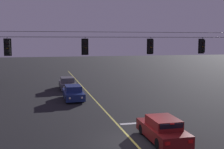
# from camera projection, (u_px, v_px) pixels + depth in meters

# --- Properties ---
(ground_plane) EXTENTS (180.00, 180.00, 0.00)m
(ground_plane) POSITION_uv_depth(u_px,v_px,m) (134.00, 143.00, 16.98)
(ground_plane) COLOR black
(lane_centre_stripe) EXTENTS (0.14, 60.00, 0.01)m
(lane_centre_stripe) POSITION_uv_depth(u_px,v_px,m) (99.00, 104.00, 26.99)
(lane_centre_stripe) COLOR #D1C64C
(lane_centre_stripe) RESTS_ON ground
(stop_bar_paint) EXTENTS (3.40, 0.36, 0.01)m
(stop_bar_paint) POSITION_uv_depth(u_px,v_px,m) (143.00, 123.00, 21.07)
(stop_bar_paint) COLOR silver
(stop_bar_paint) RESTS_ON ground
(signal_span_assembly) EXTENTS (21.43, 0.32, 7.46)m
(signal_span_assembly) POSITION_uv_depth(u_px,v_px,m) (115.00, 68.00, 20.75)
(signal_span_assembly) COLOR #423021
(signal_span_assembly) RESTS_ON ground
(traffic_light_leftmost) EXTENTS (0.48, 0.41, 1.22)m
(traffic_light_leftmost) POSITION_uv_depth(u_px,v_px,m) (7.00, 47.00, 18.87)
(traffic_light_leftmost) COLOR black
(traffic_light_left_inner) EXTENTS (0.48, 0.41, 1.22)m
(traffic_light_left_inner) POSITION_uv_depth(u_px,v_px,m) (85.00, 47.00, 20.05)
(traffic_light_left_inner) COLOR black
(traffic_light_centre) EXTENTS (0.48, 0.41, 1.22)m
(traffic_light_centre) POSITION_uv_depth(u_px,v_px,m) (151.00, 46.00, 21.17)
(traffic_light_centre) COLOR black
(traffic_light_right_inner) EXTENTS (0.48, 0.41, 1.22)m
(traffic_light_right_inner) POSITION_uv_depth(u_px,v_px,m) (202.00, 46.00, 22.14)
(traffic_light_right_inner) COLOR black
(car_waiting_near_lane) EXTENTS (1.80, 4.33, 1.39)m
(car_waiting_near_lane) POSITION_uv_depth(u_px,v_px,m) (163.00, 130.00, 17.27)
(car_waiting_near_lane) COLOR maroon
(car_waiting_near_lane) RESTS_ON ground
(car_oncoming_lead) EXTENTS (1.80, 4.42, 1.39)m
(car_oncoming_lead) POSITION_uv_depth(u_px,v_px,m) (73.00, 93.00, 29.19)
(car_oncoming_lead) COLOR navy
(car_oncoming_lead) RESTS_ON ground
(car_oncoming_trailing) EXTENTS (1.80, 4.42, 1.39)m
(car_oncoming_trailing) POSITION_uv_depth(u_px,v_px,m) (67.00, 83.00, 35.62)
(car_oncoming_trailing) COLOR #4C4C51
(car_oncoming_trailing) RESTS_ON ground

